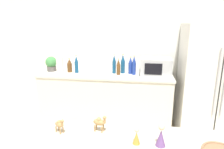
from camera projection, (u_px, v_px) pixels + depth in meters
wall_back at (131, 50)px, 3.51m from camera, size 8.00×0.06×2.55m
back_counter at (105, 99)px, 3.46m from camera, size 2.21×0.63×0.92m
refrigerator at (211, 82)px, 3.06m from camera, size 0.93×0.71×1.73m
potted_plant at (51, 63)px, 3.49m from camera, size 0.19×0.19×0.26m
paper_towel_roll at (60, 65)px, 3.39m from camera, size 0.12×0.12×0.26m
microwave at (155, 67)px, 3.21m from camera, size 0.48×0.37×0.28m
back_bottle_0 at (70, 66)px, 3.42m from camera, size 0.08×0.08×0.24m
back_bottle_1 at (130, 66)px, 3.31m from camera, size 0.07×0.07×0.28m
back_bottle_2 at (114, 64)px, 3.33m from camera, size 0.06×0.06×0.32m
back_bottle_3 at (123, 64)px, 3.34m from camera, size 0.07×0.07×0.32m
back_bottle_4 at (76, 65)px, 3.37m from camera, size 0.06×0.06×0.30m
back_bottle_5 at (134, 66)px, 3.25m from camera, size 0.06×0.06×0.31m
back_bottle_6 at (118, 67)px, 3.24m from camera, size 0.06×0.06×0.26m
camel_figurine at (100, 122)px, 1.45m from camera, size 0.11×0.07×0.13m
camel_figurine_second at (59, 124)px, 1.44m from camera, size 0.09×0.08×0.11m
wise_man_figurine_crimson at (161, 137)px, 1.28m from camera, size 0.07×0.07×0.15m
wise_man_figurine_purple at (136, 137)px, 1.31m from camera, size 0.05×0.05×0.12m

